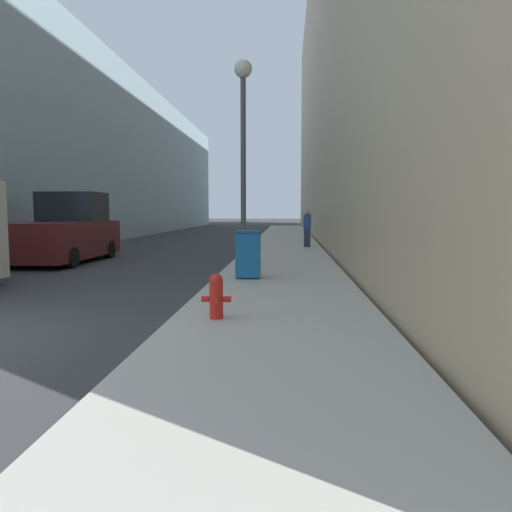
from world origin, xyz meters
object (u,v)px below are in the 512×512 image
(fire_hydrant, at_px, (216,295))
(pickup_truck, at_px, (65,233))
(lamppost, at_px, (243,131))
(trash_bin, at_px, (248,254))
(pedestrian_on_sidewalk, at_px, (307,228))

(fire_hydrant, height_order, pickup_truck, pickup_truck)
(fire_hydrant, height_order, lamppost, lamppost)
(lamppost, distance_m, pickup_truck, 7.28)
(trash_bin, relative_size, pickup_truck, 0.22)
(pedestrian_on_sidewalk, bearing_deg, pickup_truck, -145.81)
(pickup_truck, distance_m, pedestrian_on_sidewalk, 10.24)
(fire_hydrant, xyz_separation_m, lamppost, (-0.22, 7.17, 3.54))
(fire_hydrant, relative_size, pickup_truck, 0.13)
(trash_bin, distance_m, pickup_truck, 8.08)
(trash_bin, xyz_separation_m, pedestrian_on_sidewalk, (1.82, 10.34, 0.25))
(fire_hydrant, relative_size, lamppost, 0.12)
(trash_bin, bearing_deg, pedestrian_on_sidewalk, 80.01)
(pickup_truck, xyz_separation_m, pedestrian_on_sidewalk, (8.47, 5.75, -0.01))
(fire_hydrant, distance_m, pickup_truck, 11.26)
(fire_hydrant, bearing_deg, trash_bin, 88.46)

